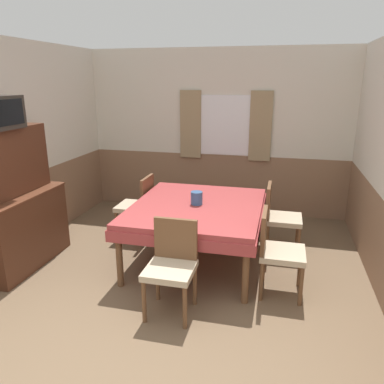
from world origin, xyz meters
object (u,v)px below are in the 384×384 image
(chair_head_near, at_px, (172,263))
(chair_left_far, at_px, (139,204))
(chair_right_far, at_px, (279,215))
(dining_table, at_px, (197,213))
(sideboard, at_px, (18,210))
(chair_right_near, at_px, (277,249))
(vase, at_px, (197,198))

(chair_head_near, height_order, chair_left_far, same)
(chair_right_far, relative_size, chair_left_far, 1.00)
(dining_table, distance_m, chair_left_far, 1.07)
(chair_right_far, height_order, sideboard, sideboard)
(chair_right_near, bearing_deg, chair_head_near, -59.93)
(dining_table, height_order, sideboard, sideboard)
(dining_table, relative_size, vase, 11.37)
(chair_right_far, height_order, chair_head_near, same)
(sideboard, xyz_separation_m, vase, (1.97, 0.59, 0.12))
(vase, bearing_deg, chair_head_near, -89.45)
(chair_head_near, bearing_deg, chair_right_near, -149.93)
(chair_head_near, distance_m, vase, 1.10)
(sideboard, bearing_deg, dining_table, 16.07)
(chair_right_far, bearing_deg, sideboard, -69.92)
(sideboard, bearing_deg, chair_left_far, 45.62)
(dining_table, xyz_separation_m, chair_right_far, (0.94, 0.50, -0.13))
(dining_table, relative_size, chair_right_near, 1.95)
(chair_right_far, relative_size, sideboard, 0.54)
(chair_left_far, bearing_deg, dining_table, -117.91)
(sideboard, bearing_deg, chair_right_far, 20.08)
(dining_table, relative_size, chair_left_far, 1.95)
(dining_table, height_order, vase, vase)
(chair_right_far, bearing_deg, chair_left_far, -90.00)
(chair_right_near, bearing_deg, sideboard, -88.54)
(chair_right_near, distance_m, chair_left_far, 2.12)
(chair_right_far, bearing_deg, dining_table, -62.09)
(chair_head_near, relative_size, vase, 5.83)
(vase, bearing_deg, sideboard, -163.38)
(vase, bearing_deg, dining_table, -60.22)
(sideboard, bearing_deg, chair_head_near, -13.30)
(chair_right_far, distance_m, sideboard, 3.11)
(chair_right_near, distance_m, sideboard, 2.93)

